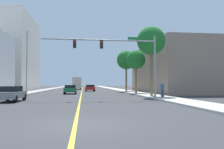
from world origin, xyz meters
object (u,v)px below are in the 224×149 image
object	(u,v)px
car_red	(90,88)
car_gray	(11,94)
palm_far	(126,60)
car_green	(70,89)
traffic_signal_mast	(120,52)
delivery_truck	(77,83)
street_lamp	(27,59)
pedestrian	(162,89)
palm_mid	(136,60)
palm_near	(151,41)

from	to	relation	value
car_red	car_gray	xyz separation A→B (m)	(-7.78, -27.03, 0.01)
palm_far	car_green	bearing A→B (deg)	-143.34
traffic_signal_mast	car_green	xyz separation A→B (m)	(-5.78, 12.71, -4.18)
traffic_signal_mast	car_green	world-z (taller)	traffic_signal_mast
palm_far	delivery_truck	size ratio (longest dim) A/B	0.94
car_green	street_lamp	bearing A→B (deg)	-166.72
car_green	pedestrian	bearing A→B (deg)	-49.92
street_lamp	delivery_truck	bearing A→B (deg)	77.97
street_lamp	palm_mid	xyz separation A→B (m)	(16.39, 0.84, 0.19)
car_red	car_green	size ratio (longest dim) A/B	1.03
traffic_signal_mast	delivery_truck	distance (m)	41.90
traffic_signal_mast	car_green	bearing A→B (deg)	114.47
palm_near	car_green	xyz separation A→B (m)	(-10.17, 9.11, -6.02)
delivery_truck	street_lamp	bearing A→B (deg)	-102.38
car_gray	palm_far	bearing A→B (deg)	-122.57
street_lamp	palm_far	xyz separation A→B (m)	(16.45, 9.22, 1.03)
street_lamp	pedestrian	size ratio (longest dim) A/B	5.54
palm_near	car_gray	xyz separation A→B (m)	(-14.55, -5.46, -6.04)
car_gray	pedestrian	xyz separation A→B (m)	(14.88, 2.55, 0.25)
delivery_truck	pedestrian	xyz separation A→B (m)	(10.23, -40.73, -0.77)
palm_near	street_lamp	bearing A→B (deg)	155.29
palm_near	car_green	distance (m)	14.92
car_red	car_green	bearing A→B (deg)	-106.17
palm_far	palm_mid	bearing A→B (deg)	-90.41
car_red	pedestrian	world-z (taller)	pedestrian
street_lamp	palm_mid	distance (m)	16.41
palm_near	palm_mid	world-z (taller)	palm_near
car_gray	car_red	bearing A→B (deg)	-105.24
palm_mid	car_green	bearing A→B (deg)	175.84
street_lamp	palm_near	world-z (taller)	street_lamp
palm_far	car_gray	world-z (taller)	palm_far
street_lamp	traffic_signal_mast	bearing A→B (deg)	-42.90
palm_mid	palm_far	distance (m)	8.42
car_gray	street_lamp	bearing A→B (deg)	-81.24
car_red	palm_near	bearing A→B (deg)	-73.49
palm_near	delivery_truck	distance (m)	39.42
traffic_signal_mast	palm_near	world-z (taller)	palm_near
pedestrian	delivery_truck	bearing A→B (deg)	-68.58
street_lamp	car_green	distance (m)	7.75
palm_far	delivery_truck	bearing A→B (deg)	115.37
car_green	palm_near	bearing A→B (deg)	-42.94
palm_mid	traffic_signal_mast	bearing A→B (deg)	-110.27
traffic_signal_mast	palm_mid	size ratio (longest dim) A/B	1.75
palm_mid	car_green	distance (m)	11.21
traffic_signal_mast	palm_far	world-z (taller)	palm_far
palm_near	delivery_truck	xyz separation A→B (m)	(-9.90, 37.82, -5.02)
car_gray	palm_near	bearing A→B (deg)	-158.62
car_gray	pedestrian	bearing A→B (deg)	-169.45
palm_near	car_gray	distance (m)	16.67
car_red	pedestrian	xyz separation A→B (m)	(7.10, -24.48, 0.26)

